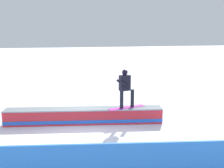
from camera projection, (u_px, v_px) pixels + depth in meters
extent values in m
plane|color=white|center=(84.00, 123.00, 9.76)|extent=(120.00, 120.00, 0.00)
cube|color=red|center=(84.00, 116.00, 9.70)|extent=(6.03, 1.67, 0.57)
cube|color=blue|center=(84.00, 120.00, 9.73)|extent=(6.05, 1.68, 0.14)
cube|color=gray|center=(84.00, 109.00, 9.64)|extent=(6.05, 1.73, 0.04)
cube|color=#B52794|center=(127.00, 107.00, 9.74)|extent=(1.55, 0.60, 0.01)
cylinder|color=black|center=(122.00, 99.00, 9.57)|extent=(0.17, 0.17, 0.68)
cylinder|color=black|center=(132.00, 98.00, 9.78)|extent=(0.17, 0.17, 0.68)
cube|color=black|center=(125.00, 83.00, 9.50)|extent=(0.44, 0.32, 0.59)
sphere|color=black|center=(125.00, 72.00, 9.42)|extent=(0.22, 0.22, 0.22)
cylinder|color=black|center=(123.00, 83.00, 9.27)|extent=(0.53, 0.20, 0.35)
cylinder|color=black|center=(125.00, 81.00, 9.68)|extent=(0.32, 0.15, 0.54)
cube|color=#2E7BE8|center=(114.00, 168.00, 5.40)|extent=(8.50, 1.70, 1.14)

